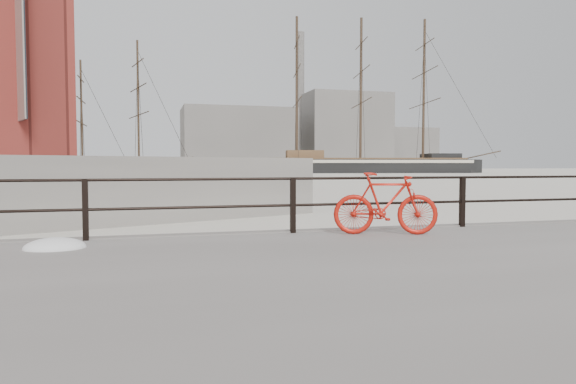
{
  "coord_description": "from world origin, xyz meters",
  "views": [
    {
      "loc": [
        -6.04,
        -9.0,
        1.57
      ],
      "look_at": [
        -3.13,
        1.5,
        1.0
      ],
      "focal_mm": 32.0,
      "sensor_mm": 36.0,
      "label": 1
    }
  ],
  "objects": [
    {
      "name": "ground",
      "position": [
        0.0,
        0.0,
        0.0
      ],
      "size": [
        400.0,
        400.0,
        0.0
      ],
      "primitive_type": "plane",
      "color": "white",
      "rests_on": "ground"
    },
    {
      "name": "industrial_west",
      "position": [
        20.0,
        140.0,
        9.0
      ],
      "size": [
        32.0,
        18.0,
        18.0
      ],
      "primitive_type": "cube",
      "color": "gray",
      "rests_on": "ground"
    },
    {
      "name": "smokestack",
      "position": [
        42.0,
        150.0,
        22.0
      ],
      "size": [
        2.8,
        2.8,
        44.0
      ],
      "primitive_type": "cylinder",
      "color": "gray",
      "rests_on": "ground"
    },
    {
      "name": "bicycle",
      "position": [
        -1.99,
        -0.81,
        0.9
      ],
      "size": [
        1.81,
        0.83,
        1.1
      ],
      "primitive_type": "imported",
      "rotation": [
        0.0,
        0.0,
        -0.32
      ],
      "color": "red",
      "rests_on": "promenade"
    },
    {
      "name": "guardrail",
      "position": [
        0.0,
        -0.15,
        0.85
      ],
      "size": [
        28.0,
        0.1,
        1.0
      ],
      "primitive_type": null,
      "color": "black",
      "rests_on": "promenade"
    },
    {
      "name": "schooner_mid",
      "position": [
        -14.03,
        75.19,
        0.0
      ],
      "size": [
        33.56,
        20.27,
        22.31
      ],
      "primitive_type": null,
      "rotation": [
        0.0,
        0.0,
        0.24
      ],
      "color": "beige",
      "rests_on": "ground"
    },
    {
      "name": "industrial_east",
      "position": [
        78.0,
        150.0,
        7.0
      ],
      "size": [
        20.0,
        16.0,
        14.0
      ],
      "primitive_type": "cube",
      "color": "gray",
      "rests_on": "ground"
    },
    {
      "name": "schooner_left",
      "position": [
        -19.88,
        69.45,
        0.0
      ],
      "size": [
        22.7,
        10.66,
        17.28
      ],
      "primitive_type": null,
      "rotation": [
        0.0,
        0.0,
        -0.02
      ],
      "color": "beige",
      "rests_on": "ground"
    },
    {
      "name": "barque_black",
      "position": [
        35.97,
        87.56,
        0.0
      ],
      "size": [
        59.72,
        29.5,
        32.55
      ],
      "primitive_type": null,
      "rotation": [
        0.0,
        0.0,
        -0.2
      ],
      "color": "black",
      "rests_on": "ground"
    },
    {
      "name": "industrial_mid",
      "position": [
        55.0,
        145.0,
        12.0
      ],
      "size": [
        26.0,
        20.0,
        24.0
      ],
      "primitive_type": "cube",
      "color": "gray",
      "rests_on": "ground"
    }
  ]
}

